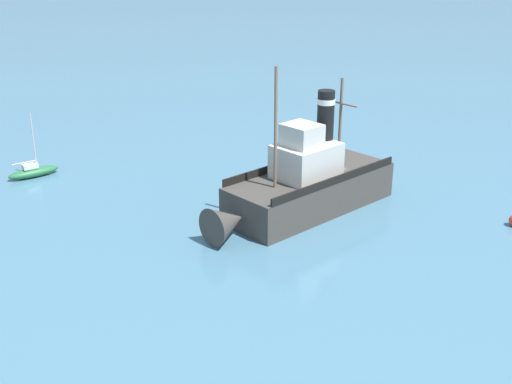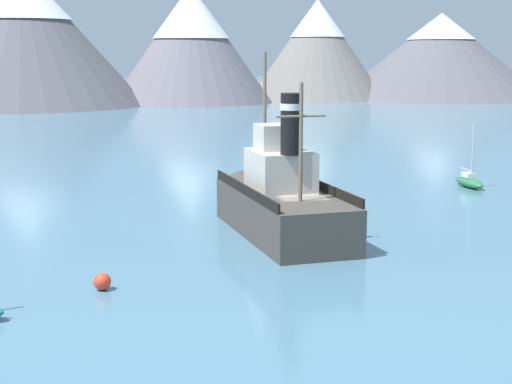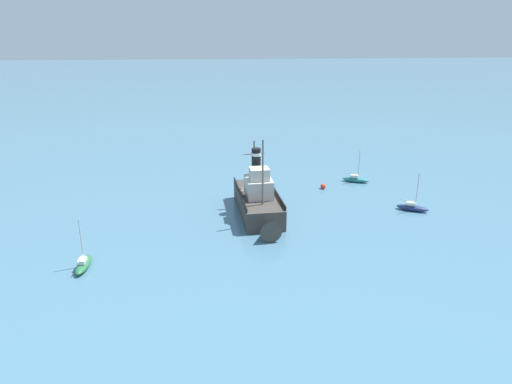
% 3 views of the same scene
% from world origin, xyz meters
% --- Properties ---
extents(ground_plane, '(600.00, 600.00, 0.00)m').
position_xyz_m(ground_plane, '(0.00, 0.00, 0.00)').
color(ground_plane, '#477289').
extents(old_tugboat, '(5.24, 14.60, 9.90)m').
position_xyz_m(old_tugboat, '(-0.62, 2.06, 1.83)').
color(old_tugboat, '#423D38').
rests_on(old_tugboat, ground).
extents(sailboat_teal, '(3.92, 2.56, 4.90)m').
position_xyz_m(sailboat_teal, '(-16.02, -9.12, 0.43)').
color(sailboat_teal, '#23757A').
rests_on(sailboat_teal, ground).
extents(sailboat_green, '(1.19, 3.82, 4.90)m').
position_xyz_m(sailboat_green, '(17.03, 13.50, 0.43)').
color(sailboat_green, '#286B3D').
rests_on(sailboat_green, ground).
extents(sailboat_navy, '(3.86, 2.81, 4.90)m').
position_xyz_m(sailboat_navy, '(-19.67, 2.47, 0.43)').
color(sailboat_navy, navy).
rests_on(sailboat_navy, ground).
extents(mooring_buoy, '(0.74, 0.74, 0.74)m').
position_xyz_m(mooring_buoy, '(-10.59, -6.64, 0.37)').
color(mooring_buoy, red).
rests_on(mooring_buoy, ground).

